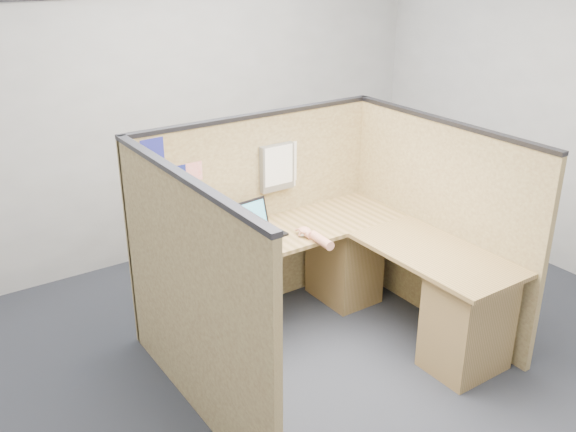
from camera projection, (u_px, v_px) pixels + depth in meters
floor at (336, 362)px, 4.39m from camera, size 5.00×5.00×0.00m
wall_back at (180, 99)px, 5.56m from camera, size 5.00×0.00×5.00m
cubicle_partitions at (301, 239)px, 4.41m from camera, size 2.06×1.83×1.53m
l_desk at (333, 287)px, 4.55m from camera, size 1.95×1.75×0.73m
laptop at (258, 226)px, 4.57m from camera, size 0.33×0.32×0.22m
keyboard at (245, 252)px, 4.28m from camera, size 0.46×0.21×0.03m
mouse at (304, 233)px, 4.54m from camera, size 0.10×0.06×0.04m
hand_forearm at (316, 237)px, 4.44m from camera, size 0.10×0.35×0.07m
blue_poster at (153, 155)px, 4.17m from camera, size 0.17×0.02×0.22m
american_flag at (185, 175)px, 4.35m from camera, size 0.21×0.01×0.36m
file_holder at (277, 167)px, 4.75m from camera, size 0.27×0.05×0.35m
paper_left at (284, 172)px, 4.83m from camera, size 0.21×0.02×0.27m
paper_right at (283, 163)px, 4.80m from camera, size 0.24×0.01×0.31m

